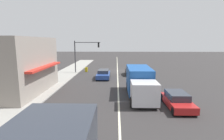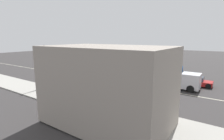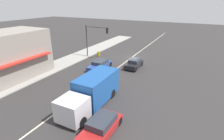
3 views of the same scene
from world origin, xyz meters
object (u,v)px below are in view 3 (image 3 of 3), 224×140
at_px(sedan_dark, 134,64).
at_px(coupe_blue, 100,65).
at_px(pedestrian, 48,64).
at_px(hatchback_red, 101,127).
at_px(traffic_signal_main, 93,36).
at_px(delivery_truck, 92,91).
at_px(warning_aframe_sign, 98,54).

bearing_deg(sedan_dark, coupe_blue, 32.90).
bearing_deg(pedestrian, hatchback_red, 150.31).
distance_m(traffic_signal_main, hatchback_red, 20.02).
bearing_deg(hatchback_red, coupe_blue, -58.69).
relative_size(traffic_signal_main, hatchback_red, 1.34).
height_order(traffic_signal_main, coupe_blue, traffic_signal_main).
height_order(hatchback_red, coupe_blue, same).
xyz_separation_m(hatchback_red, sedan_dark, (2.80, -14.68, 0.03)).
height_order(pedestrian, delivery_truck, delivery_truck).
relative_size(pedestrian, delivery_truck, 0.22).
relative_size(warning_aframe_sign, hatchback_red, 0.20).
relative_size(traffic_signal_main, pedestrian, 3.36).
xyz_separation_m(pedestrian, coupe_blue, (-6.30, -4.14, -0.36)).
height_order(traffic_signal_main, warning_aframe_sign, traffic_signal_main).
relative_size(coupe_blue, sedan_dark, 1.16).
height_order(warning_aframe_sign, hatchback_red, hatchback_red).
xyz_separation_m(pedestrian, delivery_truck, (-10.70, 4.58, 0.47)).
height_order(warning_aframe_sign, sedan_dark, sedan_dark).
bearing_deg(pedestrian, traffic_signal_main, -105.39).
bearing_deg(warning_aframe_sign, pedestrian, 74.28).
bearing_deg(warning_aframe_sign, coupe_blue, 123.18).
relative_size(warning_aframe_sign, sedan_dark, 0.22).
bearing_deg(warning_aframe_sign, sedan_dark, 161.71).
bearing_deg(traffic_signal_main, coupe_blue, 131.19).
relative_size(pedestrian, coupe_blue, 0.37).
xyz_separation_m(warning_aframe_sign, delivery_truck, (-7.99, 14.21, 1.04)).
height_order(delivery_truck, hatchback_red, delivery_truck).
distance_m(pedestrian, sedan_dark, 12.78).
bearing_deg(hatchback_red, delivery_truck, -48.04).
distance_m(pedestrian, hatchback_red, 15.54).
height_order(traffic_signal_main, sedan_dark, traffic_signal_main).
relative_size(pedestrian, hatchback_red, 0.40).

